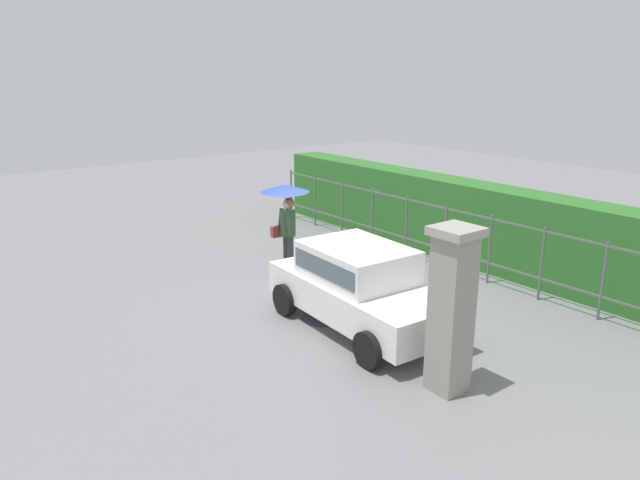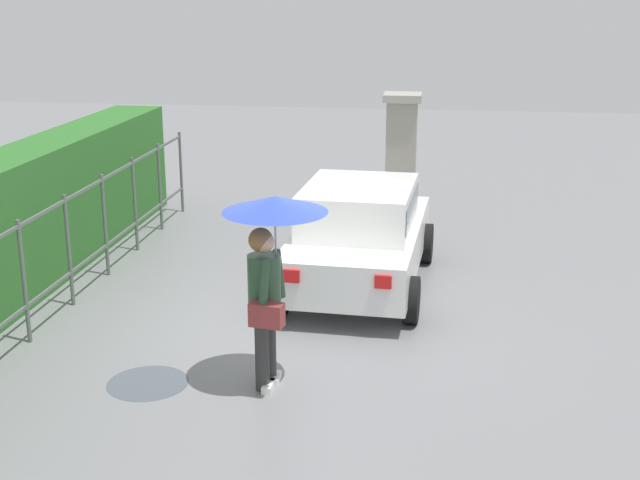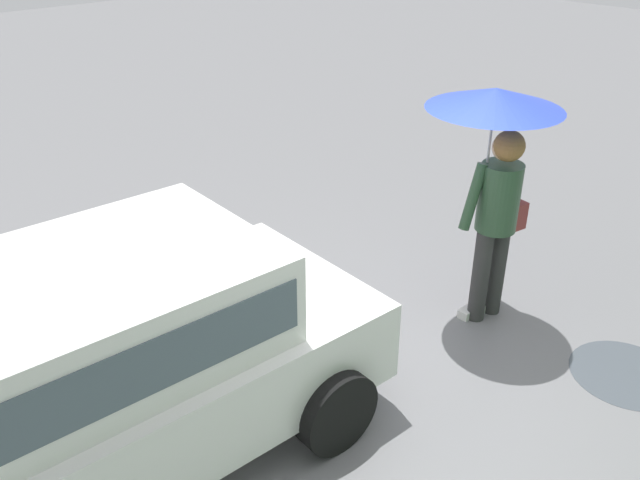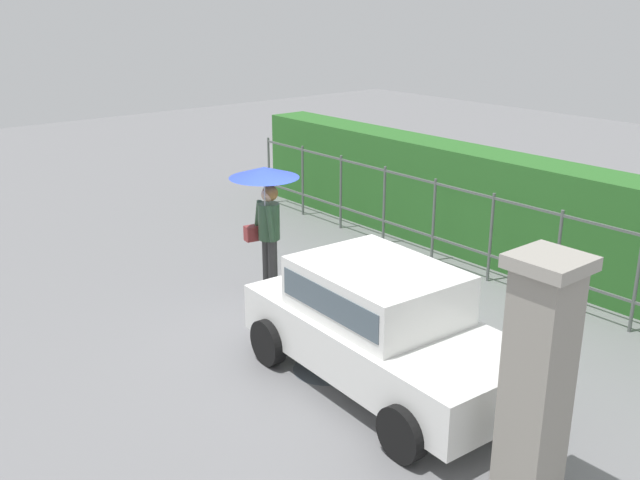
# 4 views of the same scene
# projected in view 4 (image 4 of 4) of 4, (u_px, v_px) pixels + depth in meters

# --- Properties ---
(ground_plane) EXTENTS (40.00, 40.00, 0.00)m
(ground_plane) POSITION_uv_depth(u_px,v_px,m) (334.00, 325.00, 10.26)
(ground_plane) COLOR slate
(car) EXTENTS (3.81, 2.02, 1.48)m
(car) POSITION_uv_depth(u_px,v_px,m) (381.00, 322.00, 8.51)
(car) COLOR white
(car) RESTS_ON ground
(pedestrian) EXTENTS (1.07, 1.07, 2.04)m
(pedestrian) POSITION_uv_depth(u_px,v_px,m) (266.00, 199.00, 10.98)
(pedestrian) COLOR #333333
(pedestrian) RESTS_ON ground
(gate_pillar) EXTENTS (0.60, 0.60, 2.42)m
(gate_pillar) POSITION_uv_depth(u_px,v_px,m) (537.00, 381.00, 6.33)
(gate_pillar) COLOR gray
(gate_pillar) RESTS_ON ground
(fence_section) EXTENTS (11.20, 0.05, 1.50)m
(fence_section) POSITION_uv_depth(u_px,v_px,m) (461.00, 224.00, 12.07)
(fence_section) COLOR #59605B
(fence_section) RESTS_ON ground
(hedge_row) EXTENTS (12.15, 0.90, 1.90)m
(hedge_row) POSITION_uv_depth(u_px,v_px,m) (496.00, 208.00, 12.58)
(hedge_row) COLOR #2D6B28
(hedge_row) RESTS_ON ground
(puddle_near) EXTENTS (0.83, 0.83, 0.00)m
(puddle_near) POSITION_uv_depth(u_px,v_px,m) (326.00, 369.00, 9.05)
(puddle_near) COLOR #4C545B
(puddle_near) RESTS_ON ground
(puddle_far) EXTENTS (0.87, 0.87, 0.00)m
(puddle_far) POSITION_uv_depth(u_px,v_px,m) (325.00, 269.00, 12.37)
(puddle_far) COLOR #4C545B
(puddle_far) RESTS_ON ground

